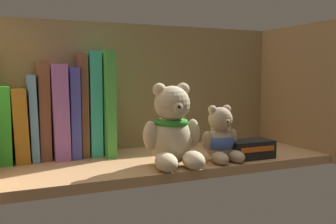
{
  "coord_description": "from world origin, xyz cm",
  "views": [
    {
      "loc": [
        -34.37,
        -79.5,
        21.1
      ],
      "look_at": [
        0.54,
        0.0,
        12.5
      ],
      "focal_mm": 40.69,
      "sensor_mm": 36.0,
      "label": 1
    }
  ],
  "objects_px": {
    "book_1": "(20,125)",
    "book_8": "(104,103)",
    "book_2": "(32,117)",
    "book_0": "(4,124)",
    "pillar_candle": "(221,137)",
    "book_7": "(92,103)",
    "book_5": "(72,112)",
    "book_6": "(82,105)",
    "small_product_box": "(250,149)",
    "book_3": "(43,110)",
    "book_4": "(58,111)",
    "teddy_bear_larger": "(173,131)",
    "teddy_bear_smaller": "(220,139)"
  },
  "relations": [
    {
      "from": "book_1",
      "to": "book_5",
      "type": "relative_size",
      "value": 0.77
    },
    {
      "from": "book_2",
      "to": "book_5",
      "type": "relative_size",
      "value": 0.91
    },
    {
      "from": "teddy_bear_larger",
      "to": "book_5",
      "type": "bearing_deg",
      "value": 133.2
    },
    {
      "from": "teddy_bear_smaller",
      "to": "pillar_candle",
      "type": "height_order",
      "value": "teddy_bear_smaller"
    },
    {
      "from": "book_4",
      "to": "pillar_candle",
      "type": "distance_m",
      "value": 0.41
    },
    {
      "from": "book_0",
      "to": "book_5",
      "type": "relative_size",
      "value": 0.8
    },
    {
      "from": "book_5",
      "to": "book_6",
      "type": "distance_m",
      "value": 0.03
    },
    {
      "from": "book_1",
      "to": "book_8",
      "type": "xyz_separation_m",
      "value": [
        0.19,
        0.0,
        0.04
      ]
    },
    {
      "from": "book_5",
      "to": "book_7",
      "type": "distance_m",
      "value": 0.05
    },
    {
      "from": "book_4",
      "to": "book_3",
      "type": "bearing_deg",
      "value": 180.0
    },
    {
      "from": "small_product_box",
      "to": "book_3",
      "type": "bearing_deg",
      "value": 156.31
    },
    {
      "from": "book_2",
      "to": "book_6",
      "type": "xyz_separation_m",
      "value": [
        0.11,
        0.0,
        0.02
      ]
    },
    {
      "from": "book_0",
      "to": "book_8",
      "type": "xyz_separation_m",
      "value": [
        0.22,
        0.0,
        0.04
      ]
    },
    {
      "from": "book_1",
      "to": "book_8",
      "type": "bearing_deg",
      "value": 0.0
    },
    {
      "from": "book_6",
      "to": "book_1",
      "type": "bearing_deg",
      "value": 180.0
    },
    {
      "from": "book_8",
      "to": "book_6",
      "type": "bearing_deg",
      "value": 180.0
    },
    {
      "from": "book_1",
      "to": "book_4",
      "type": "relative_size",
      "value": 0.75
    },
    {
      "from": "teddy_bear_smaller",
      "to": "book_2",
      "type": "bearing_deg",
      "value": 153.94
    },
    {
      "from": "book_3",
      "to": "book_6",
      "type": "distance_m",
      "value": 0.09
    },
    {
      "from": "book_7",
      "to": "pillar_candle",
      "type": "bearing_deg",
      "value": -12.47
    },
    {
      "from": "book_2",
      "to": "book_8",
      "type": "distance_m",
      "value": 0.17
    },
    {
      "from": "book_6",
      "to": "teddy_bear_smaller",
      "type": "xyz_separation_m",
      "value": [
        0.27,
        -0.19,
        -0.07
      ]
    },
    {
      "from": "book_5",
      "to": "small_product_box",
      "type": "bearing_deg",
      "value": -27.25
    },
    {
      "from": "book_5",
      "to": "teddy_bear_smaller",
      "type": "relative_size",
      "value": 1.68
    },
    {
      "from": "book_2",
      "to": "book_0",
      "type": "bearing_deg",
      "value": 180.0
    },
    {
      "from": "book_7",
      "to": "book_6",
      "type": "bearing_deg",
      "value": 180.0
    },
    {
      "from": "pillar_candle",
      "to": "book_7",
      "type": "bearing_deg",
      "value": 167.53
    },
    {
      "from": "book_4",
      "to": "book_5",
      "type": "xyz_separation_m",
      "value": [
        0.03,
        0.0,
        -0.0
      ]
    },
    {
      "from": "book_1",
      "to": "book_3",
      "type": "xyz_separation_m",
      "value": [
        0.05,
        0.0,
        0.03
      ]
    },
    {
      "from": "book_2",
      "to": "teddy_bear_smaller",
      "type": "bearing_deg",
      "value": -26.06
    },
    {
      "from": "book_0",
      "to": "small_product_box",
      "type": "distance_m",
      "value": 0.55
    },
    {
      "from": "book_1",
      "to": "book_6",
      "type": "height_order",
      "value": "book_6"
    },
    {
      "from": "teddy_bear_larger",
      "to": "pillar_candle",
      "type": "bearing_deg",
      "value": 31.69
    },
    {
      "from": "book_0",
      "to": "book_6",
      "type": "xyz_separation_m",
      "value": [
        0.17,
        0.0,
        0.04
      ]
    },
    {
      "from": "book_1",
      "to": "small_product_box",
      "type": "xyz_separation_m",
      "value": [
        0.48,
        -0.19,
        -0.06
      ]
    },
    {
      "from": "teddy_bear_larger",
      "to": "teddy_bear_smaller",
      "type": "height_order",
      "value": "teddy_bear_larger"
    },
    {
      "from": "book_5",
      "to": "book_6",
      "type": "height_order",
      "value": "book_6"
    },
    {
      "from": "book_6",
      "to": "book_3",
      "type": "bearing_deg",
      "value": 180.0
    },
    {
      "from": "book_6",
      "to": "teddy_bear_larger",
      "type": "relative_size",
      "value": 1.37
    },
    {
      "from": "book_8",
      "to": "teddy_bear_larger",
      "type": "distance_m",
      "value": 0.22
    },
    {
      "from": "book_4",
      "to": "pillar_candle",
      "type": "bearing_deg",
      "value": -10.0
    },
    {
      "from": "teddy_bear_larger",
      "to": "pillar_candle",
      "type": "relative_size",
      "value": 2.77
    },
    {
      "from": "book_4",
      "to": "teddy_bear_larger",
      "type": "height_order",
      "value": "book_4"
    },
    {
      "from": "teddy_bear_smaller",
      "to": "small_product_box",
      "type": "height_order",
      "value": "teddy_bear_smaller"
    },
    {
      "from": "small_product_box",
      "to": "book_8",
      "type": "bearing_deg",
      "value": 146.94
    },
    {
      "from": "book_4",
      "to": "book_6",
      "type": "relative_size",
      "value": 0.9
    },
    {
      "from": "book_0",
      "to": "book_3",
      "type": "xyz_separation_m",
      "value": [
        0.08,
        0.0,
        0.03
      ]
    },
    {
      "from": "book_4",
      "to": "book_6",
      "type": "xyz_separation_m",
      "value": [
        0.05,
        0.0,
        0.01
      ]
    },
    {
      "from": "book_5",
      "to": "book_7",
      "type": "height_order",
      "value": "book_7"
    },
    {
      "from": "small_product_box",
      "to": "book_2",
      "type": "bearing_deg",
      "value": 157.43
    }
  ]
}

